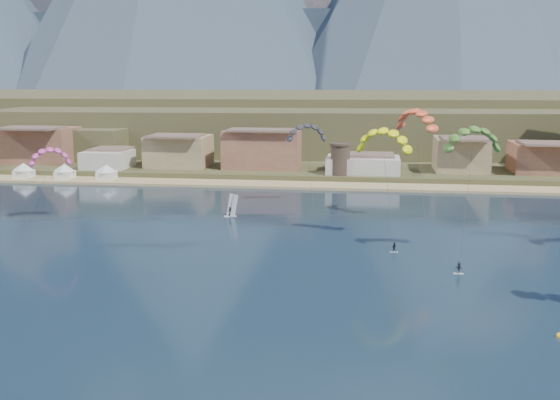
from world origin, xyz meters
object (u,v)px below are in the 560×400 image
kitesurfer_green (473,136)px  windsurfer (231,209)px  buoy (560,336)px  kitesurfer_yellow (384,137)px  watchtower (340,159)px

kitesurfer_green → windsurfer: 53.86m
kitesurfer_green → buoy: 37.81m
buoy → windsurfer: bearing=130.3°
kitesurfer_yellow → kitesurfer_green: 17.20m
windsurfer → kitesurfer_yellow: bearing=-26.7°
watchtower → kitesurfer_green: size_ratio=0.39×
kitesurfer_yellow → kitesurfer_green: bearing=-39.3°
kitesurfer_green → windsurfer: bearing=149.1°
kitesurfer_yellow → buoy: size_ratio=26.99×
watchtower → buoy: bearing=-74.5°
kitesurfer_green → windsurfer: size_ratio=4.76×
kitesurfer_green → windsurfer: (-43.59, 26.13, -17.83)m
kitesurfer_yellow → windsurfer: size_ratio=4.55×
watchtower → windsurfer: (-19.81, -48.37, -4.90)m
kitesurfer_yellow → buoy: 50.32m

